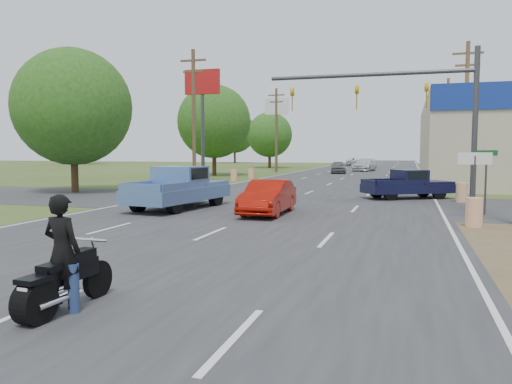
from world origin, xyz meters
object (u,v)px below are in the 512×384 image
(rider, at_px, (62,257))
(navy_pickup, at_px, (410,184))
(distant_car_grey, at_px, (338,167))
(distant_car_silver, at_px, (364,165))
(blue_pickup, at_px, (181,187))
(distant_car_white, at_px, (353,162))
(red_convertible, at_px, (268,198))
(motorcycle, at_px, (61,284))

(rider, relative_size, navy_pickup, 0.36)
(distant_car_grey, distance_m, distant_car_silver, 7.82)
(blue_pickup, distance_m, distant_car_white, 65.51)
(red_convertible, xyz_separation_m, distant_car_silver, (0.04, 45.10, 0.09))
(navy_pickup, bearing_deg, rider, -44.25)
(distant_car_silver, bearing_deg, distant_car_white, 109.30)
(distant_car_white, bearing_deg, distant_car_grey, 85.10)
(rider, relative_size, distant_car_white, 0.35)
(motorcycle, relative_size, navy_pickup, 0.43)
(motorcycle, height_order, blue_pickup, blue_pickup)
(rider, bearing_deg, motorcycle, 90.00)
(distant_car_grey, bearing_deg, distant_car_white, 84.22)
(red_convertible, distance_m, navy_pickup, 10.29)
(motorcycle, bearing_deg, distant_car_grey, 95.93)
(blue_pickup, bearing_deg, red_convertible, -4.62)
(rider, bearing_deg, red_convertible, -86.01)
(red_convertible, bearing_deg, blue_pickup, 167.40)
(blue_pickup, xyz_separation_m, distant_car_silver, (4.37, 44.18, -0.17))
(navy_pickup, bearing_deg, distant_car_white, 158.59)
(distant_car_silver, bearing_deg, red_convertible, -80.53)
(motorcycle, distance_m, distant_car_grey, 50.53)
(red_convertible, distance_m, distant_car_grey, 37.69)
(blue_pickup, bearing_deg, distant_car_grey, 94.14)
(red_convertible, bearing_deg, motorcycle, -89.80)
(blue_pickup, bearing_deg, distant_car_silver, 91.72)
(rider, distance_m, distant_car_silver, 57.89)
(motorcycle, bearing_deg, rider, 90.00)
(rider, distance_m, blue_pickup, 14.44)
(rider, xyz_separation_m, distant_car_grey, (-2.45, 50.42, -0.19))
(rider, height_order, navy_pickup, rider)
(navy_pickup, height_order, distant_car_silver, distant_car_silver)
(distant_car_grey, bearing_deg, distant_car_silver, 64.39)
(rider, distance_m, navy_pickup, 22.14)
(motorcycle, height_order, distant_car_white, distant_car_white)
(motorcycle, xyz_separation_m, distant_car_white, (-3.82, 79.27, 0.23))
(blue_pickup, height_order, navy_pickup, blue_pickup)
(distant_car_white, bearing_deg, distant_car_silver, 92.14)
(motorcycle, bearing_deg, navy_pickup, 79.33)
(blue_pickup, height_order, distant_car_white, blue_pickup)
(distant_car_silver, bearing_deg, motorcycle, -80.34)
(navy_pickup, relative_size, distant_car_grey, 1.19)
(rider, bearing_deg, distant_car_silver, -86.70)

